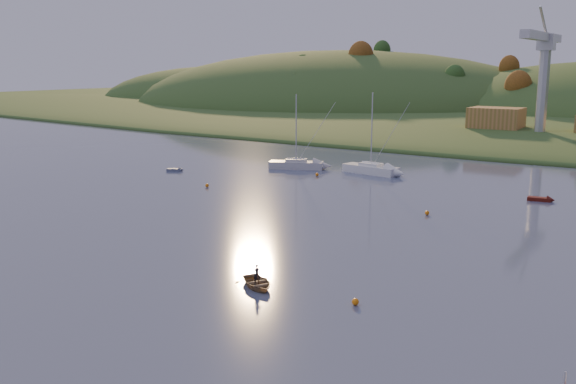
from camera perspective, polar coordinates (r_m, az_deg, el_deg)
The scene contains 17 objects.
ground at distance 41.40m, azimuth -22.65°, elevation -13.01°, with size 500.00×500.00×0.00m, color #38425D.
shore_slope at distance 188.79m, azimuth 23.77°, elevation 5.30°, with size 640.00×150.00×7.00m, color #364F1F.
hill_left_far at distance 304.23m, azimuth -5.69°, elevation 8.08°, with size 120.00×100.00×32.00m, color #364F1F.
hill_left at distance 252.43m, azimuth 4.62°, elevation 7.47°, with size 170.00×140.00×44.00m, color #364F1F.
wharf at distance 145.67m, azimuth 22.74°, elevation 4.37°, with size 42.00×16.00×2.40m, color slate.
shed_west at distance 149.27m, azimuth 18.00°, elevation 6.23°, with size 11.00×8.00×4.80m, color olive.
dock_crane at distance 141.94m, azimuth 21.74°, elevation 10.77°, with size 3.20×28.00×20.30m.
sailboat_near at distance 102.99m, azimuth 0.73°, elevation 2.50°, with size 8.88×5.84×11.90m.
sailboat_far at distance 99.21m, azimuth 7.37°, elevation 2.09°, with size 9.21×3.90×12.38m.
canoe at distance 48.48m, azimuth -2.75°, elevation -8.05°, with size 2.67×3.74×0.78m, color #937751.
paddler at distance 48.35m, azimuth -2.76°, elevation -7.61°, with size 0.58×0.38×1.58m, color black.
red_tender at distance 84.43m, azimuth 21.84°, elevation -0.62°, with size 3.32×1.57×1.08m.
grey_dinghy at distance 102.23m, azimuth -9.80°, elevation 1.95°, with size 2.79×2.18×0.99m.
buoy_0 at distance 45.35m, azimuth 6.01°, elevation -9.68°, with size 0.50×0.50×0.50m, color orange.
buoy_1 at distance 72.89m, azimuth 12.26°, elevation -1.83°, with size 0.50×0.50×0.50m, color orange.
buoy_2 at distance 88.10m, azimuth -7.21°, elevation 0.58°, with size 0.50×0.50×0.50m, color orange.
buoy_3 at distance 96.25m, azimuth 2.60°, elevation 1.56°, with size 0.50×0.50×0.50m, color orange.
Camera 1 is at (32.14, -20.31, 16.39)m, focal length 40.00 mm.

